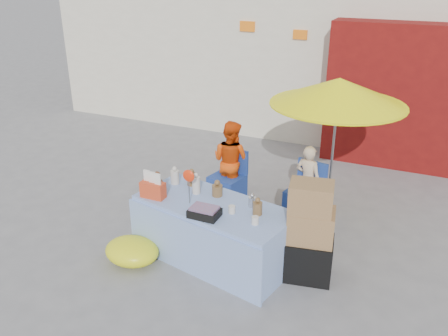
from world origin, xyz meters
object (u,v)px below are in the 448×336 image
at_px(chair_left, 228,187).
at_px(box_stack, 310,235).
at_px(vendor_beige, 308,180).
at_px(market_table, 213,230).
at_px(chair_right, 304,202).
at_px(vendor_orange, 231,161).
at_px(umbrella, 339,92).

relative_size(chair_left, box_stack, 0.68).
xyz_separation_m(vendor_beige, box_stack, (0.43, -1.54, 0.03)).
xyz_separation_m(market_table, vendor_beige, (0.78, 1.65, 0.15)).
bearing_deg(chair_left, chair_right, 12.78).
bearing_deg(chair_left, vendor_orange, 104.26).
bearing_deg(umbrella, vendor_beige, -153.43).
bearing_deg(box_stack, chair_right, 106.95).
bearing_deg(box_stack, vendor_beige, 105.66).
xyz_separation_m(chair_left, umbrella, (1.55, 0.28, 1.64)).
bearing_deg(box_stack, umbrella, 94.47).
relative_size(chair_right, vendor_orange, 0.65).
relative_size(vendor_beige, box_stack, 0.88).
height_order(chair_right, vendor_beige, vendor_beige).
distance_m(market_table, chair_right, 1.71).
distance_m(vendor_orange, vendor_beige, 1.25).
xyz_separation_m(vendor_orange, umbrella, (1.55, 0.15, 1.24)).
xyz_separation_m(vendor_orange, box_stack, (1.68, -1.54, -0.08)).
relative_size(market_table, vendor_orange, 1.67).
bearing_deg(vendor_beige, chair_right, 104.26).
xyz_separation_m(umbrella, box_stack, (0.13, -1.69, -1.31)).
bearing_deg(chair_left, umbrella, 23.21).
height_order(vendor_orange, vendor_beige, vendor_orange).
relative_size(chair_right, umbrella, 0.41).
relative_size(chair_left, umbrella, 0.41).
height_order(market_table, umbrella, umbrella).
distance_m(vendor_orange, umbrella, 1.99).
bearing_deg(market_table, vendor_orange, 118.39).
height_order(umbrella, box_stack, umbrella).
height_order(vendor_beige, umbrella, umbrella).
distance_m(chair_left, box_stack, 2.21).
height_order(market_table, box_stack, box_stack).
relative_size(market_table, chair_left, 2.58).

